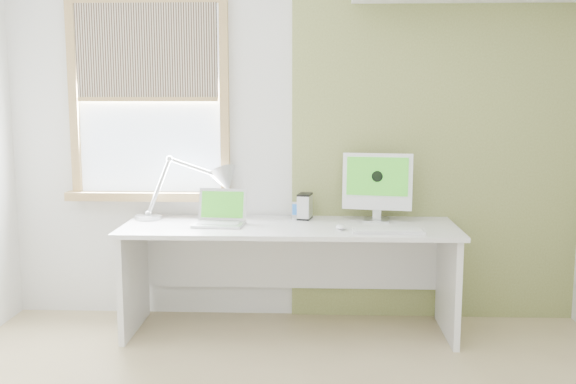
# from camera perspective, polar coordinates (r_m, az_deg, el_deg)

# --- Properties ---
(room) EXTENTS (4.04, 3.54, 2.64)m
(room) POSITION_cam_1_polar(r_m,az_deg,el_deg) (2.85, -0.88, 2.90)
(room) COLOR tan
(room) RESTS_ON ground
(accent_wall) EXTENTS (2.00, 0.02, 2.60)m
(accent_wall) POSITION_cam_1_polar(r_m,az_deg,el_deg) (4.66, 12.80, 4.82)
(accent_wall) COLOR olive
(accent_wall) RESTS_ON room
(window) EXTENTS (1.20, 0.14, 1.42)m
(window) POSITION_cam_1_polar(r_m,az_deg,el_deg) (4.69, -12.07, 7.86)
(window) COLOR #A5834D
(window) RESTS_ON room
(desk) EXTENTS (2.20, 0.70, 0.73)m
(desk) POSITION_cam_1_polar(r_m,az_deg,el_deg) (4.40, 0.15, -5.25)
(desk) COLOR silver
(desk) RESTS_ON room
(desk_lamp) EXTENTS (0.79, 0.39, 0.44)m
(desk_lamp) POSITION_cam_1_polar(r_m,az_deg,el_deg) (4.58, -6.75, 0.63)
(desk_lamp) COLOR #BABCBF
(desk_lamp) RESTS_ON desk
(laptop) EXTENTS (0.35, 0.29, 0.23)m
(laptop) POSITION_cam_1_polar(r_m,az_deg,el_deg) (4.35, -5.92, -2.08)
(laptop) COLOR #BABCBF
(laptop) RESTS_ON desk
(phone_dock) EXTENTS (0.07, 0.07, 0.12)m
(phone_dock) POSITION_cam_1_polar(r_m,az_deg,el_deg) (4.49, 0.65, -1.98)
(phone_dock) COLOR #BABCBF
(phone_dock) RESTS_ON desk
(external_drive) EXTENTS (0.11, 0.15, 0.18)m
(external_drive) POSITION_cam_1_polar(r_m,az_deg,el_deg) (4.50, 1.48, -1.26)
(external_drive) COLOR #BABCBF
(external_drive) RESTS_ON desk
(imac) EXTENTS (0.48, 0.19, 0.46)m
(imac) POSITION_cam_1_polar(r_m,az_deg,el_deg) (4.46, 7.81, 0.78)
(imac) COLOR #BABCBF
(imac) RESTS_ON desk
(keyboard) EXTENTS (0.45, 0.13, 0.02)m
(keyboard) POSITION_cam_1_polar(r_m,az_deg,el_deg) (4.11, 8.76, -3.40)
(keyboard) COLOR white
(keyboard) RESTS_ON desk
(mouse) EXTENTS (0.08, 0.12, 0.03)m
(mouse) POSITION_cam_1_polar(r_m,az_deg,el_deg) (4.18, 4.63, -3.04)
(mouse) COLOR white
(mouse) RESTS_ON desk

